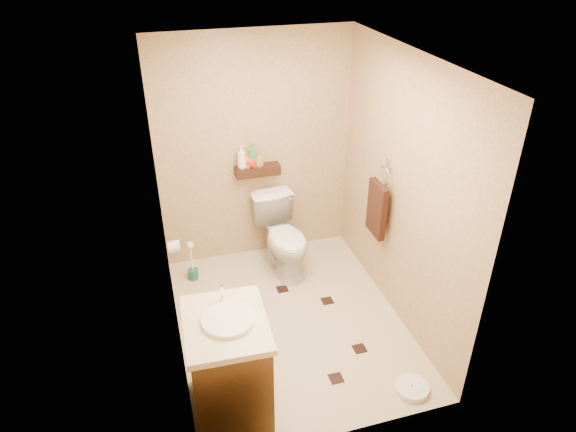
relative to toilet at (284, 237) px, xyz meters
name	(u,v)px	position (x,y,z in m)	size (l,w,h in m)	color
ground	(290,321)	(-0.18, -0.83, -0.39)	(2.50, 2.50, 0.00)	#C1AF8D
wall_back	(255,151)	(-0.18, 0.42, 0.81)	(2.00, 0.04, 2.40)	tan
wall_front	(349,306)	(-0.18, -2.08, 0.81)	(2.00, 0.04, 2.40)	tan
wall_left	(165,227)	(-1.18, -0.83, 0.81)	(0.04, 2.50, 2.40)	tan
wall_right	(402,193)	(0.82, -0.83, 0.81)	(0.04, 2.50, 2.40)	tan
ceiling	(291,59)	(-0.18, -0.83, 2.01)	(2.00, 2.50, 0.02)	white
wall_shelf	(258,170)	(-0.18, 0.34, 0.63)	(0.46, 0.14, 0.10)	#34170E
floor_accents	(295,325)	(-0.15, -0.89, -0.39)	(1.17, 1.37, 0.01)	black
toilet	(284,237)	(0.00, 0.00, 0.00)	(0.44, 0.77, 0.79)	white
vanity	(229,365)	(-0.88, -1.62, 0.05)	(0.60, 0.72, 0.98)	brown
bathroom_scale	(412,388)	(0.52, -1.87, -0.37)	(0.34, 0.34, 0.05)	white
toilet_brush	(192,266)	(-0.95, 0.08, -0.23)	(0.10, 0.10, 0.45)	#165B4F
towel_ring	(377,207)	(0.74, -0.58, 0.55)	(0.12, 0.30, 0.76)	silver
toilet_paper	(174,246)	(-1.12, -0.18, 0.21)	(0.12, 0.11, 0.12)	white
bottle_a	(242,157)	(-0.34, 0.34, 0.80)	(0.09, 0.09, 0.24)	white
bottle_b	(248,160)	(-0.28, 0.34, 0.75)	(0.07, 0.07, 0.16)	orange
bottle_c	(251,160)	(-0.25, 0.34, 0.76)	(0.12, 0.12, 0.16)	red
bottle_d	(253,155)	(-0.22, 0.34, 0.80)	(0.09, 0.09, 0.24)	#2D893A
bottle_e	(259,159)	(-0.16, 0.34, 0.75)	(0.07, 0.07, 0.15)	#D38546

